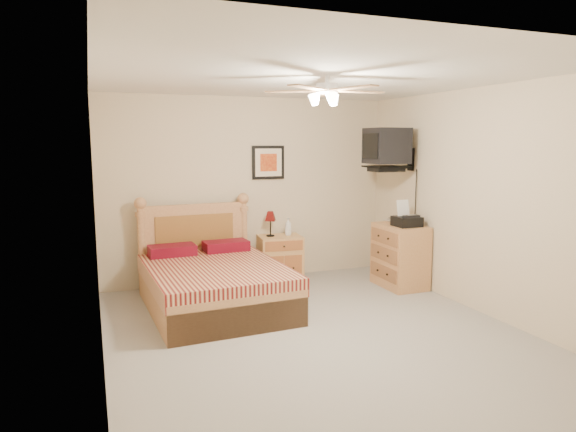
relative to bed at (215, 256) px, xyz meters
name	(u,v)px	position (x,y,z in m)	size (l,w,h in m)	color
floor	(316,333)	(0.76, -1.12, -0.61)	(4.50, 4.50, 0.00)	gray
ceiling	(318,77)	(0.76, -1.12, 1.89)	(4.00, 4.50, 0.04)	white
wall_back	(249,190)	(0.76, 1.13, 0.64)	(4.00, 0.04, 2.50)	beige
wall_front	(481,259)	(0.76, -3.37, 0.64)	(4.00, 0.04, 2.50)	beige
wall_left	(96,221)	(-1.24, -1.12, 0.64)	(0.04, 4.50, 2.50)	beige
wall_right	(482,201)	(2.76, -1.12, 0.64)	(0.04, 4.50, 2.50)	beige
bed	(215,256)	(0.00, 0.00, 0.00)	(1.45, 1.90, 1.23)	#AB714B
nightstand	(280,258)	(1.12, 0.88, -0.30)	(0.58, 0.43, 0.62)	tan
table_lamp	(270,224)	(0.99, 0.92, 0.18)	(0.19, 0.19, 0.34)	#570907
lotion_bottle	(288,227)	(1.24, 0.90, 0.13)	(0.09, 0.09, 0.24)	white
framed_picture	(268,162)	(1.03, 1.11, 1.01)	(0.46, 0.04, 0.46)	black
dresser	(400,256)	(2.49, 0.03, -0.20)	(0.49, 0.70, 0.83)	#B3713F
fax_machine	(407,214)	(2.49, -0.09, 0.38)	(0.31, 0.33, 0.33)	black
magazine_lower	(389,221)	(2.46, 0.27, 0.23)	(0.21, 0.28, 0.03)	#C4B39D
magazine_upper	(392,219)	(2.50, 0.26, 0.25)	(0.22, 0.30, 0.02)	gray
wall_tv	(396,149)	(2.51, 0.22, 1.20)	(0.56, 0.46, 0.58)	black
ceiling_fan	(327,91)	(0.76, -1.32, 1.75)	(1.14, 1.14, 0.28)	white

